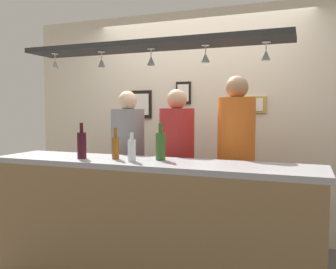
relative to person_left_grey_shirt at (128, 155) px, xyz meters
The scene contains 19 objects.
ground_plane 1.16m from the person_left_grey_shirt, 30.83° to the right, with size 8.00×8.00×0.00m, color #4C4742.
back_wall 1.00m from the person_left_grey_shirt, 56.44° to the left, with size 4.40×0.06×2.60m, color beige.
bar_counter 1.01m from the person_left_grey_shirt, 57.42° to the right, with size 2.70×0.55×1.04m.
overhead_glass_rack 1.26m from the person_left_grey_shirt, 49.50° to the right, with size 2.20×0.36×0.04m, color black.
hanging_wineglass_far_left 1.15m from the person_left_grey_shirt, 118.20° to the right, with size 0.07×0.07×0.13m.
hanging_wineglass_left 1.06m from the person_left_grey_shirt, 83.24° to the right, with size 0.07×0.07×0.13m.
hanging_wineglass_center_left 1.17m from the person_left_grey_shirt, 48.71° to the right, with size 0.07×0.07×0.13m.
hanging_wineglass_center 1.43m from the person_left_grey_shirt, 31.31° to the right, with size 0.07×0.07×0.13m.
hanging_wineglass_center_right 1.75m from the person_left_grey_shirt, 21.45° to the right, with size 0.07×0.07×0.13m.
person_left_grey_shirt is the anchor object (origin of this frame).
person_middle_red_shirt 0.53m from the person_left_grey_shirt, ahead, with size 0.34×0.34×1.65m.
person_right_orange_shirt 1.11m from the person_left_grey_shirt, ahead, with size 0.34×0.34×1.76m.
bottle_wine_dark_red 0.76m from the person_left_grey_shirt, 93.98° to the right, with size 0.08×0.08×0.30m.
bottle_beer_amber_tall 0.72m from the person_left_grey_shirt, 70.89° to the right, with size 0.06×0.06×0.26m.
bottle_soda_clear 0.86m from the person_left_grey_shirt, 60.44° to the right, with size 0.06×0.06×0.23m.
bottle_champagne_green 0.85m from the person_left_grey_shirt, 44.04° to the right, with size 0.08×0.08×0.30m.
picture_frame_crest 1.05m from the person_left_grey_shirt, 65.04° to the left, with size 0.18×0.02×0.26m.
picture_frame_caricature 0.93m from the person_left_grey_shirt, 104.67° to the left, with size 0.26×0.02×0.34m.
picture_frame_lower_pair 1.46m from the person_left_grey_shirt, 33.06° to the left, with size 0.30×0.02×0.18m.
Camera 1 is at (1.18, -2.95, 1.45)m, focal length 38.38 mm.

